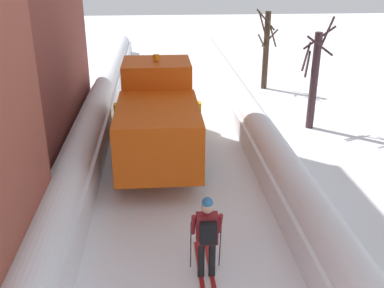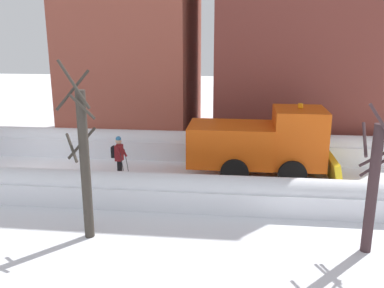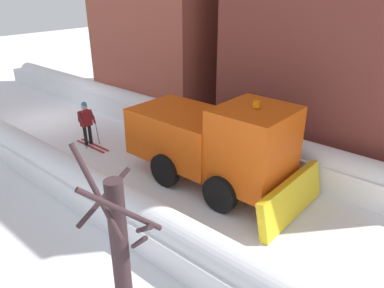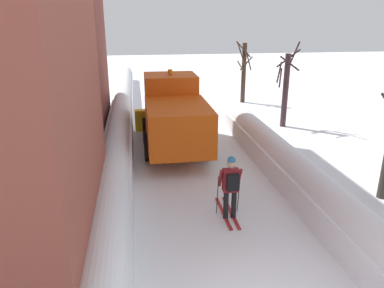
{
  "view_description": "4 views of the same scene",
  "coord_description": "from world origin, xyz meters",
  "px_view_note": "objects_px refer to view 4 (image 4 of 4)",
  "views": [
    {
      "loc": [
        -0.53,
        -3.36,
        5.95
      ],
      "look_at": [
        0.38,
        8.23,
        1.13
      ],
      "focal_mm": 41.73,
      "sensor_mm": 36.0,
      "label": 1
    },
    {
      "loc": [
        16.1,
        8.7,
        5.87
      ],
      "look_at": [
        -0.38,
        6.82,
        1.39
      ],
      "focal_mm": 39.38,
      "sensor_mm": 36.0,
      "label": 2
    },
    {
      "loc": [
        7.82,
        16.0,
        6.15
      ],
      "look_at": [
        -0.85,
        8.49,
        0.96
      ],
      "focal_mm": 34.14,
      "sensor_mm": 36.0,
      "label": 3
    },
    {
      "loc": [
        -2.02,
        -4.7,
        5.24
      ],
      "look_at": [
        -0.43,
        5.76,
        1.57
      ],
      "focal_mm": 34.4,
      "sensor_mm": 36.0,
      "label": 4
    }
  ],
  "objects_px": {
    "traffic_light_pole": "(54,123)",
    "bare_tree_far": "(244,71)",
    "plow_truck": "(174,115)",
    "bare_tree_mid": "(286,88)",
    "skier": "(231,185)"
  },
  "relations": [
    {
      "from": "bare_tree_mid",
      "to": "bare_tree_far",
      "type": "distance_m",
      "value": 5.66
    },
    {
      "from": "bare_tree_mid",
      "to": "plow_truck",
      "type": "bearing_deg",
      "value": -155.9
    },
    {
      "from": "skier",
      "to": "traffic_light_pole",
      "type": "xyz_separation_m",
      "value": [
        -4.07,
        -1.03,
        2.18
      ]
    },
    {
      "from": "traffic_light_pole",
      "to": "bare_tree_mid",
      "type": "height_order",
      "value": "traffic_light_pole"
    },
    {
      "from": "skier",
      "to": "bare_tree_mid",
      "type": "relative_size",
      "value": 0.43
    },
    {
      "from": "traffic_light_pole",
      "to": "bare_tree_far",
      "type": "bearing_deg",
      "value": 60.61
    },
    {
      "from": "plow_truck",
      "to": "bare_tree_mid",
      "type": "distance_m",
      "value": 6.33
    },
    {
      "from": "skier",
      "to": "bare_tree_mid",
      "type": "distance_m",
      "value": 9.7
    },
    {
      "from": "plow_truck",
      "to": "bare_tree_far",
      "type": "xyz_separation_m",
      "value": [
        5.29,
        8.22,
        0.5
      ]
    },
    {
      "from": "plow_truck",
      "to": "bare_tree_far",
      "type": "relative_size",
      "value": 1.56
    },
    {
      "from": "plow_truck",
      "to": "traffic_light_pole",
      "type": "bearing_deg",
      "value": -115.0
    },
    {
      "from": "traffic_light_pole",
      "to": "plow_truck",
      "type": "bearing_deg",
      "value": 65.0
    },
    {
      "from": "traffic_light_pole",
      "to": "bare_tree_far",
      "type": "xyz_separation_m",
      "value": [
        8.46,
        15.02,
        -1.21
      ]
    },
    {
      "from": "traffic_light_pole",
      "to": "bare_tree_far",
      "type": "relative_size",
      "value": 1.18
    },
    {
      "from": "traffic_light_pole",
      "to": "bare_tree_mid",
      "type": "bearing_deg",
      "value": 46.39
    }
  ]
}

